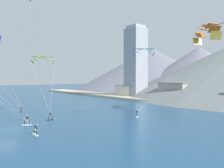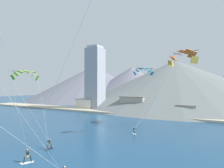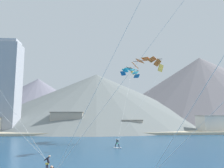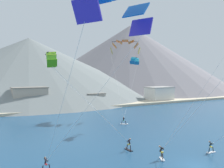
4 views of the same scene
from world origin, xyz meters
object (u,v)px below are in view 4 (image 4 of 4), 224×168
object	(u,v)px
kitesurfer_near_trail	(210,150)
parafoil_kite_far_right	(125,46)
kitesurfer_near_lead	(162,155)
kitesurfer_far_left	(128,146)
parafoil_kite_mid_center	(118,3)
kitesurfer_mid_center	(44,168)
parafoil_kite_far_left	(52,59)
parafoil_kite_distant_high_outer	(135,60)
kitesurfer_far_right	(125,122)

from	to	relation	value
kitesurfer_near_trail	parafoil_kite_far_right	distance (m)	38.63
kitesurfer_near_lead	kitesurfer_far_left	bearing A→B (deg)	105.49
parafoil_kite_mid_center	kitesurfer_mid_center	bearing A→B (deg)	116.32
kitesurfer_mid_center	parafoil_kite_far_left	distance (m)	12.97
kitesurfer_near_trail	parafoil_kite_mid_center	size ratio (longest dim) A/B	0.11
kitesurfer_near_trail	parafoil_kite_distant_high_outer	size ratio (longest dim) A/B	0.45
kitesurfer_far_right	parafoil_kite_far_left	distance (m)	25.17
kitesurfer_mid_center	kitesurfer_far_left	bearing A→B (deg)	9.47
parafoil_kite_mid_center	parafoil_kite_far_right	world-z (taller)	parafoil_kite_far_right
kitesurfer_far_left	parafoil_kite_far_left	size ratio (longest dim) A/B	0.15
kitesurfer_near_lead	parafoil_kite_distant_high_outer	bearing A→B (deg)	64.17
parafoil_kite_far_right	parafoil_kite_mid_center	bearing A→B (deg)	-123.27
kitesurfer_far_left	parafoil_kite_far_left	bearing A→B (deg)	166.10
parafoil_kite_mid_center	kitesurfer_near_lead	bearing A→B (deg)	28.57
kitesurfer_near_lead	kitesurfer_far_right	size ratio (longest dim) A/B	1.09
kitesurfer_far_right	parafoil_kite_mid_center	size ratio (longest dim) A/B	0.10
kitesurfer_near_trail	kitesurfer_far_left	bearing A→B (deg)	143.73
kitesurfer_far_right	parafoil_kite_distant_high_outer	bearing A→B (deg)	-10.89
kitesurfer_far_left	parafoil_kite_far_right	size ratio (longest dim) A/B	0.10
parafoil_kite_far_right	parafoil_kite_distant_high_outer	xyz separation A→B (m)	(-5.87, -13.03, -4.46)
parafoil_kite_mid_center	parafoil_kite_far_left	world-z (taller)	parafoil_kite_mid_center
kitesurfer_mid_center	parafoil_kite_far_left	bearing A→B (deg)	63.20
kitesurfer_mid_center	kitesurfer_far_left	distance (m)	12.23
kitesurfer_near_lead	kitesurfer_mid_center	distance (m)	13.94
kitesurfer_mid_center	kitesurfer_far_right	bearing A→B (deg)	38.63
parafoil_kite_far_left	kitesurfer_far_left	bearing A→B (deg)	-13.90
kitesurfer_mid_center	kitesurfer_far_right	distance (m)	26.57
kitesurfer_near_lead	parafoil_kite_distant_high_outer	distance (m)	25.09
kitesurfer_far_left	parafoil_kite_distant_high_outer	bearing A→B (deg)	52.38
kitesurfer_far_right	parafoil_kite_far_left	world-z (taller)	parafoil_kite_far_left
parafoil_kite_mid_center	parafoil_kite_distant_high_outer	size ratio (longest dim) A/B	4.26
parafoil_kite_distant_high_outer	kitesurfer_near_trail	bearing A→B (deg)	-95.97
kitesurfer_far_left	parafoil_kite_distant_high_outer	distance (m)	21.96
kitesurfer_near_lead	kitesurfer_far_left	xyz separation A→B (m)	(-1.48, 5.32, -0.05)
parafoil_kite_far_left	parafoil_kite_mid_center	bearing A→B (deg)	-81.51
kitesurfer_near_lead	kitesurfer_near_trail	distance (m)	7.36
kitesurfer_far_left	parafoil_kite_far_left	distance (m)	15.63
kitesurfer_near_trail	kitesurfer_far_right	distance (m)	20.99
kitesurfer_far_right	parafoil_kite_far_left	size ratio (longest dim) A/B	0.14
kitesurfer_near_lead	kitesurfer_mid_center	world-z (taller)	kitesurfer_near_lead
kitesurfer_near_lead	kitesurfer_near_trail	size ratio (longest dim) A/B	1.02
kitesurfer_far_right	parafoil_kite_far_right	distance (m)	22.88
kitesurfer_far_left	kitesurfer_far_right	bearing A→B (deg)	59.20
parafoil_kite_far_right	kitesurfer_near_trail	bearing A→B (deg)	-103.43
kitesurfer_near_lead	parafoil_kite_mid_center	distance (m)	19.17
parafoil_kite_mid_center	parafoil_kite_distant_high_outer	distance (m)	31.11
kitesurfer_near_lead	kitesurfer_far_right	xyz separation A→B (m)	(7.21, 19.89, -0.12)
kitesurfer_far_left	kitesurfer_near_trail	bearing A→B (deg)	-36.27
parafoil_kite_far_right	parafoil_kite_distant_high_outer	distance (m)	14.97
parafoil_kite_mid_center	parafoil_kite_distant_high_outer	xyz separation A→B (m)	(18.80, 24.58, -3.20)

